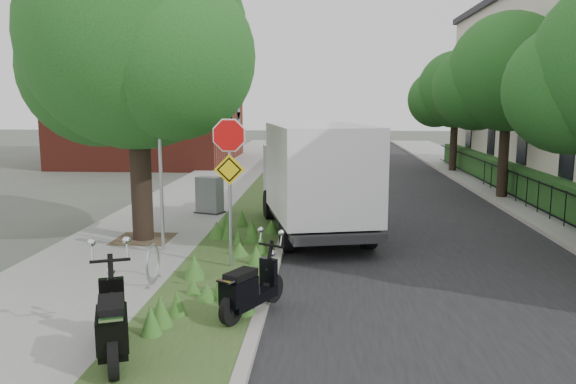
# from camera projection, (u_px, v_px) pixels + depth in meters

# --- Properties ---
(ground) EXTENTS (120.00, 120.00, 0.00)m
(ground) POSITION_uv_depth(u_px,v_px,m) (296.00, 282.00, 11.15)
(ground) COLOR #4C5147
(ground) RESTS_ON ground
(sidewalk_near) EXTENTS (3.50, 60.00, 0.12)m
(sidewalk_near) POSITION_uv_depth(u_px,v_px,m) (198.00, 195.00, 21.27)
(sidewalk_near) COLOR gray
(sidewalk_near) RESTS_ON ground
(verge) EXTENTS (2.00, 60.00, 0.12)m
(verge) POSITION_uv_depth(u_px,v_px,m) (270.00, 195.00, 21.09)
(verge) COLOR #2B4D21
(verge) RESTS_ON ground
(kerb_near) EXTENTS (0.20, 60.00, 0.13)m
(kerb_near) POSITION_uv_depth(u_px,v_px,m) (297.00, 196.00, 21.02)
(kerb_near) COLOR #9E9991
(kerb_near) RESTS_ON ground
(road) EXTENTS (7.00, 60.00, 0.01)m
(road) POSITION_uv_depth(u_px,v_px,m) (391.00, 198.00, 20.80)
(road) COLOR black
(road) RESTS_ON ground
(kerb_far) EXTENTS (0.20, 60.00, 0.13)m
(kerb_far) POSITION_uv_depth(u_px,v_px,m) (487.00, 198.00, 20.56)
(kerb_far) COLOR #9E9991
(kerb_far) RESTS_ON ground
(footpath_far) EXTENTS (3.20, 60.00, 0.12)m
(footpath_far) POSITION_uv_depth(u_px,v_px,m) (534.00, 198.00, 20.46)
(footpath_far) COLOR gray
(footpath_far) RESTS_ON ground
(street_tree_main) EXTENTS (6.21, 5.54, 7.66)m
(street_tree_main) POSITION_uv_depth(u_px,v_px,m) (133.00, 49.00, 13.47)
(street_tree_main) COLOR black
(street_tree_main) RESTS_ON ground
(bare_post) EXTENTS (0.08, 0.08, 4.00)m
(bare_post) POSITION_uv_depth(u_px,v_px,m) (160.00, 165.00, 12.79)
(bare_post) COLOR #A5A8AD
(bare_post) RESTS_ON ground
(bike_hoop) EXTENTS (0.06, 0.78, 0.77)m
(bike_hoop) POSITION_uv_depth(u_px,v_px,m) (153.00, 264.00, 10.65)
(bike_hoop) COLOR #A5A8AD
(bike_hoop) RESTS_ON ground
(sign_assembly) EXTENTS (0.94, 0.08, 3.22)m
(sign_assembly) POSITION_uv_depth(u_px,v_px,m) (229.00, 162.00, 11.44)
(sign_assembly) COLOR #A5A8AD
(sign_assembly) RESTS_ON ground
(fence_far) EXTENTS (0.04, 24.00, 1.00)m
(fence_far) POSITION_uv_depth(u_px,v_px,m) (507.00, 182.00, 20.42)
(fence_far) COLOR black
(fence_far) RESTS_ON ground
(hedge_far) EXTENTS (1.00, 24.00, 1.10)m
(hedge_far) POSITION_uv_depth(u_px,v_px,m) (527.00, 182.00, 20.38)
(hedge_far) COLOR #194217
(hedge_far) RESTS_ON footpath_far
(brick_building) EXTENTS (9.40, 10.40, 8.30)m
(brick_building) POSITION_uv_depth(u_px,v_px,m) (154.00, 90.00, 32.77)
(brick_building) COLOR maroon
(brick_building) RESTS_ON ground
(far_tree_b) EXTENTS (4.83, 4.31, 6.56)m
(far_tree_b) POSITION_uv_depth(u_px,v_px,m) (506.00, 78.00, 19.90)
(far_tree_b) COLOR black
(far_tree_b) RESTS_ON ground
(far_tree_c) EXTENTS (4.37, 3.89, 5.93)m
(far_tree_c) POSITION_uv_depth(u_px,v_px,m) (454.00, 93.00, 27.84)
(far_tree_c) COLOR black
(far_tree_c) RESTS_ON ground
(scooter_near) EXTENTS (0.86, 1.83, 0.91)m
(scooter_near) POSITION_uv_depth(u_px,v_px,m) (113.00, 331.00, 7.38)
(scooter_near) COLOR black
(scooter_near) RESTS_ON ground
(scooter_far) EXTENTS (0.92, 1.52, 0.79)m
(scooter_far) POSITION_uv_depth(u_px,v_px,m) (246.00, 293.00, 8.98)
(scooter_far) COLOR black
(scooter_far) RESTS_ON ground
(box_truck) EXTENTS (3.33, 5.93, 2.53)m
(box_truck) POSITION_uv_depth(u_px,v_px,m) (316.00, 174.00, 14.75)
(box_truck) COLOR #262628
(box_truck) RESTS_ON ground
(utility_cabinet) EXTENTS (0.99, 0.82, 1.13)m
(utility_cabinet) POSITION_uv_depth(u_px,v_px,m) (210.00, 196.00, 17.41)
(utility_cabinet) COLOR #262628
(utility_cabinet) RESTS_ON ground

